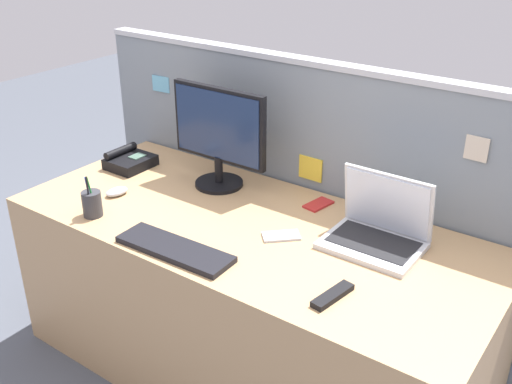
# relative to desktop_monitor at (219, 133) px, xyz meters

# --- Properties ---
(ground_plane) EXTENTS (10.00, 10.00, 0.00)m
(ground_plane) POSITION_rel_desktop_monitor_xyz_m (0.32, -0.22, -0.96)
(ground_plane) COLOR #4C515B
(desk) EXTENTS (1.92, 0.82, 0.72)m
(desk) POSITION_rel_desktop_monitor_xyz_m (0.32, -0.22, -0.60)
(desk) COLOR tan
(desk) RESTS_ON ground_plane
(cubicle_divider) EXTENTS (2.25, 0.08, 1.27)m
(cubicle_divider) POSITION_rel_desktop_monitor_xyz_m (0.32, 0.23, -0.32)
(cubicle_divider) COLOR gray
(cubicle_divider) RESTS_ON ground_plane
(desktop_monitor) EXTENTS (0.46, 0.21, 0.44)m
(desktop_monitor) POSITION_rel_desktop_monitor_xyz_m (0.00, 0.00, 0.00)
(desktop_monitor) COLOR black
(desktop_monitor) RESTS_ON desk
(laptop) EXTENTS (0.34, 0.26, 0.26)m
(laptop) POSITION_rel_desktop_monitor_xyz_m (0.78, -0.06, -0.18)
(laptop) COLOR silver
(laptop) RESTS_ON desk
(desk_phone) EXTENTS (0.17, 0.20, 0.09)m
(desk_phone) POSITION_rel_desktop_monitor_xyz_m (-0.47, -0.09, -0.21)
(desk_phone) COLOR black
(desk_phone) RESTS_ON desk
(keyboard_main) EXTENTS (0.45, 0.15, 0.02)m
(keyboard_main) POSITION_rel_desktop_monitor_xyz_m (0.22, -0.54, -0.23)
(keyboard_main) COLOR black
(keyboard_main) RESTS_ON desk
(computer_mouse_right_hand) EXTENTS (0.08, 0.11, 0.03)m
(computer_mouse_right_hand) POSITION_rel_desktop_monitor_xyz_m (-0.29, -0.34, -0.23)
(computer_mouse_right_hand) COLOR #B2B5BC
(computer_mouse_right_hand) RESTS_ON desk
(pen_cup) EXTENTS (0.08, 0.08, 0.18)m
(pen_cup) POSITION_rel_desktop_monitor_xyz_m (-0.23, -0.52, -0.19)
(pen_cup) COLOR #333338
(pen_cup) RESTS_ON desk
(cell_phone_silver_slab) EXTENTS (0.15, 0.15, 0.01)m
(cell_phone_silver_slab) POSITION_rel_desktop_monitor_xyz_m (0.47, -0.23, -0.24)
(cell_phone_silver_slab) COLOR #B7BAC1
(cell_phone_silver_slab) RESTS_ON desk
(cell_phone_red_case) EXTENTS (0.09, 0.14, 0.01)m
(cell_phone_red_case) POSITION_rel_desktop_monitor_xyz_m (0.45, 0.08, -0.24)
(cell_phone_red_case) COLOR #B22323
(cell_phone_red_case) RESTS_ON desk
(tv_remote) EXTENTS (0.07, 0.17, 0.02)m
(tv_remote) POSITION_rel_desktop_monitor_xyz_m (0.81, -0.45, -0.23)
(tv_remote) COLOR black
(tv_remote) RESTS_ON desk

